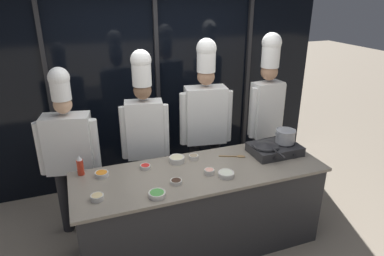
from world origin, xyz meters
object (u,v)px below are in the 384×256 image
object	(u,v)px
prep_bowl_scallions	(157,194)
prep_bowl_carrots	(102,174)
squeeze_bottle_chili	(80,166)
chef_line	(205,115)
prep_bowl_mushrooms	(194,157)
prep_bowl_soy_glaze	(176,181)
chef_sous	(145,126)
frying_pan	(266,144)
prep_bowl_ginger	(97,197)
chef_pastry	(267,102)
serving_spoon_slotted	(238,156)
portable_stove	(275,149)
prep_bowl_bell_pepper	(145,166)
prep_bowl_noodles	(177,159)
prep_bowl_shrimp	(209,171)
chef_head	(69,145)
prep_bowl_bean_sprouts	(226,174)
stock_pot	(285,136)

from	to	relation	value
prep_bowl_scallions	prep_bowl_carrots	xyz separation A→B (m)	(-0.40, 0.51, -0.00)
squeeze_bottle_chili	chef_line	size ratio (longest dim) A/B	0.10
prep_bowl_mushrooms	prep_bowl_soy_glaze	bearing A→B (deg)	-128.88
prep_bowl_soy_glaze	chef_sous	size ratio (longest dim) A/B	0.05
frying_pan	squeeze_bottle_chili	bearing A→B (deg)	172.28
prep_bowl_soy_glaze	prep_bowl_ginger	distance (m)	0.70
frying_pan	chef_line	distance (m)	0.81
frying_pan	chef_pastry	bearing A→B (deg)	59.11
prep_bowl_carrots	serving_spoon_slotted	world-z (taller)	prep_bowl_carrots
portable_stove	serving_spoon_slotted	world-z (taller)	portable_stove
portable_stove	frying_pan	size ratio (longest dim) A/B	1.04
prep_bowl_carrots	chef_pastry	world-z (taller)	chef_pastry
prep_bowl_bell_pepper	chef_sous	world-z (taller)	chef_sous
prep_bowl_soy_glaze	prep_bowl_carrots	distance (m)	0.72
prep_bowl_noodles	prep_bowl_shrimp	xyz separation A→B (m)	(0.21, -0.34, -0.01)
prep_bowl_noodles	serving_spoon_slotted	size ratio (longest dim) A/B	0.59
chef_head	chef_pastry	world-z (taller)	chef_pastry
prep_bowl_scallions	prep_bowl_bean_sprouts	bearing A→B (deg)	8.41
chef_pastry	prep_bowl_carrots	bearing A→B (deg)	7.11
prep_bowl_scallions	serving_spoon_slotted	world-z (taller)	prep_bowl_scallions
frying_pan	prep_bowl_shrimp	world-z (taller)	frying_pan
stock_pot	prep_bowl_bean_sprouts	distance (m)	0.87
prep_bowl_noodles	serving_spoon_slotted	world-z (taller)	prep_bowl_noodles
squeeze_bottle_chili	prep_bowl_bell_pepper	xyz separation A→B (m)	(0.60, -0.10, -0.07)
portable_stove	chef_sous	distance (m)	1.42
stock_pot	prep_bowl_mushrooms	xyz separation A→B (m)	(-0.98, 0.17, -0.16)
portable_stove	prep_bowl_soy_glaze	bearing A→B (deg)	-169.36
chef_head	prep_bowl_shrimp	bearing A→B (deg)	158.49
prep_bowl_shrimp	chef_head	bearing A→B (deg)	147.07
prep_bowl_mushrooms	prep_bowl_soy_glaze	xyz separation A→B (m)	(-0.32, -0.39, -0.00)
prep_bowl_bell_pepper	prep_bowl_carrots	size ratio (longest dim) A/B	0.80
prep_bowl_shrimp	chef_sous	distance (m)	0.92
portable_stove	chef_line	bearing A→B (deg)	127.61
prep_bowl_scallions	prep_bowl_carrots	size ratio (longest dim) A/B	1.15
frying_pan	prep_bowl_ginger	xyz separation A→B (m)	(-1.75, -0.23, -0.10)
serving_spoon_slotted	chef_head	distance (m)	1.74
stock_pot	squeeze_bottle_chili	size ratio (longest dim) A/B	1.18
prep_bowl_carrots	prep_bowl_soy_glaze	bearing A→B (deg)	-30.83
portable_stove	frying_pan	world-z (taller)	frying_pan
squeeze_bottle_chili	prep_bowl_mushrooms	distance (m)	1.11
portable_stove	chef_pastry	xyz separation A→B (m)	(0.23, 0.58, 0.32)
prep_bowl_carrots	prep_bowl_ginger	bearing A→B (deg)	-101.80
prep_bowl_mushrooms	chef_pastry	size ratio (longest dim) A/B	0.05
chef_head	chef_line	distance (m)	1.54
prep_bowl_noodles	prep_bowl_carrots	world-z (taller)	prep_bowl_noodles
frying_pan	prep_bowl_noodles	bearing A→B (deg)	169.13
portable_stove	prep_bowl_soy_glaze	xyz separation A→B (m)	(-1.17, -0.22, -0.03)
squeeze_bottle_chili	prep_bowl_noodles	distance (m)	0.93
portable_stove	prep_bowl_scallions	size ratio (longest dim) A/B	3.50
prep_bowl_bean_sprouts	chef_line	world-z (taller)	chef_line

